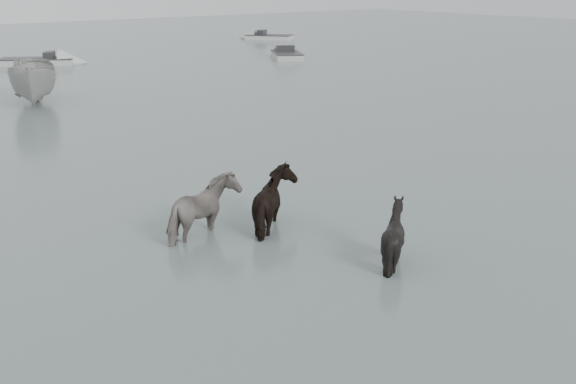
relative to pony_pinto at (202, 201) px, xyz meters
name	(u,v)px	position (x,y,z in m)	size (l,w,h in m)	color
ground	(358,266)	(1.36, -3.09, -0.74)	(140.00, 140.00, 0.00)	#50605D
pony_pinto	(202,201)	(0.00, 0.00, 0.00)	(0.80, 1.75, 1.48)	black
pony_dark	(278,191)	(1.50, -0.50, 0.04)	(1.54, 1.32, 1.56)	black
pony_black	(394,227)	(2.01, -3.31, -0.06)	(1.09, 1.23, 1.35)	black
boat_small	(34,80)	(2.85, 17.52, 0.21)	(1.84, 4.89, 1.89)	#A2A19D
skiff_port	(287,52)	(20.74, 23.81, -0.36)	(4.87, 1.60, 0.75)	#A9ABA9
skiff_mid	(37,58)	(7.43, 30.13, -0.36)	(5.72, 1.60, 0.75)	#B0B3B0
skiff_star	(269,35)	(27.78, 35.10, -0.36)	(5.00, 1.60, 0.75)	beige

